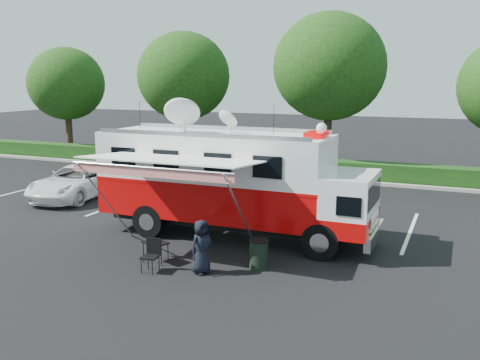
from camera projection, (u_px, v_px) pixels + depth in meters
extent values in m
plane|color=black|center=(234.00, 237.00, 18.31)|extent=(120.00, 120.00, 0.00)
cube|color=#9E998E|center=(395.00, 185.00, 26.72)|extent=(60.00, 0.35, 0.15)
cube|color=black|center=(398.00, 174.00, 27.46)|extent=(60.00, 1.20, 1.00)
cylinder|color=black|center=(69.00, 127.00, 36.57)|extent=(0.44, 0.44, 4.00)
ellipsoid|color=#14380F|center=(66.00, 84.00, 36.01)|extent=(5.12, 5.12, 4.86)
cylinder|color=black|center=(185.00, 129.00, 33.09)|extent=(0.44, 0.44, 4.40)
ellipsoid|color=#14380F|center=(184.00, 76.00, 32.48)|extent=(5.63, 5.63, 5.35)
cylinder|color=black|center=(328.00, 132.00, 29.62)|extent=(0.44, 0.44, 4.80)
ellipsoid|color=#14380F|center=(330.00, 67.00, 28.95)|extent=(6.14, 6.14, 5.84)
cube|color=silver|center=(22.00, 190.00, 25.80)|extent=(0.12, 5.50, 0.01)
cube|color=silver|center=(126.00, 201.00, 23.51)|extent=(0.12, 5.50, 0.01)
cube|color=silver|center=(253.00, 215.00, 21.22)|extent=(0.12, 5.50, 0.01)
cube|color=silver|center=(410.00, 232.00, 18.93)|extent=(0.12, 5.50, 0.01)
cube|color=black|center=(234.00, 221.00, 18.21)|extent=(8.87, 1.44, 0.31)
cylinder|color=black|center=(321.00, 242.00, 15.92)|extent=(1.13, 0.33, 1.13)
cylinder|color=black|center=(338.00, 223.00, 17.97)|extent=(1.13, 0.33, 1.13)
cylinder|color=black|center=(149.00, 221.00, 18.20)|extent=(1.13, 0.33, 1.13)
cylinder|color=black|center=(181.00, 206.00, 20.26)|extent=(1.13, 0.33, 1.13)
cube|color=silver|center=(374.00, 235.00, 16.40)|extent=(0.21, 2.58, 0.41)
cube|color=silver|center=(350.00, 202.00, 16.51)|extent=(1.44, 2.58, 1.75)
cube|color=#BF0707|center=(350.00, 221.00, 16.63)|extent=(1.46, 2.60, 0.57)
cube|color=black|center=(373.00, 194.00, 16.20)|extent=(0.12, 2.28, 0.72)
cube|color=#BF0707|center=(215.00, 197.00, 18.33)|extent=(7.84, 2.58, 1.24)
cube|color=#BF0707|center=(215.00, 179.00, 18.22)|extent=(7.86, 2.60, 0.10)
cube|color=silver|center=(215.00, 157.00, 18.07)|extent=(7.84, 2.58, 1.44)
cube|color=silver|center=(214.00, 134.00, 17.93)|extent=(7.84, 2.58, 0.08)
cube|color=#CC0505|center=(316.00, 134.00, 16.56)|extent=(0.57, 0.98, 0.17)
sphere|color=silver|center=(322.00, 128.00, 17.51)|extent=(0.35, 0.35, 0.35)
ellipsoid|color=silver|center=(182.00, 112.00, 18.08)|extent=(1.24, 1.24, 0.37)
ellipsoid|color=silver|center=(228.00, 119.00, 17.86)|extent=(0.72, 0.72, 0.21)
cylinder|color=black|center=(140.00, 115.00, 19.42)|extent=(0.02, 0.02, 1.03)
cylinder|color=black|center=(180.00, 117.00, 18.79)|extent=(0.02, 0.02, 1.03)
cylinder|color=black|center=(274.00, 120.00, 17.45)|extent=(0.02, 0.02, 1.03)
cube|color=white|center=(171.00, 159.00, 15.82)|extent=(5.16, 2.47, 0.21)
cube|color=red|center=(149.00, 172.00, 14.75)|extent=(5.16, 0.04, 0.29)
cylinder|color=#B2B2B7|center=(149.00, 168.00, 14.71)|extent=(5.16, 0.07, 0.07)
cylinder|color=#B2B2B7|center=(107.00, 203.00, 16.92)|extent=(0.05, 2.66, 2.97)
cylinder|color=#B2B2B7|center=(243.00, 218.00, 15.15)|extent=(0.05, 2.66, 2.97)
imported|color=white|center=(78.00, 198.00, 24.30)|extent=(2.82, 5.43, 1.46)
imported|color=black|center=(202.00, 273.00, 14.93)|extent=(0.76, 0.88, 1.53)
cube|color=black|center=(155.00, 243.00, 15.69)|extent=(0.87, 0.75, 0.03)
cylinder|color=black|center=(143.00, 253.00, 15.69)|extent=(0.02, 0.02, 0.61)
cylinder|color=black|center=(150.00, 249.00, 16.04)|extent=(0.02, 0.02, 0.61)
cylinder|color=black|center=(161.00, 256.00, 15.46)|extent=(0.02, 0.02, 0.61)
cylinder|color=black|center=(168.00, 252.00, 15.81)|extent=(0.02, 0.02, 0.61)
cube|color=silver|center=(155.00, 241.00, 15.75)|extent=(0.19, 0.26, 0.01)
cube|color=black|center=(150.00, 257.00, 14.92)|extent=(0.51, 0.51, 0.04)
cube|color=black|center=(154.00, 246.00, 15.08)|extent=(0.45, 0.11, 0.49)
cylinder|color=black|center=(141.00, 266.00, 14.87)|extent=(0.02, 0.02, 0.44)
cylinder|color=black|center=(148.00, 262.00, 15.19)|extent=(0.02, 0.02, 0.44)
cylinder|color=black|center=(152.00, 267.00, 14.74)|extent=(0.02, 0.02, 0.44)
cylinder|color=black|center=(159.00, 263.00, 15.06)|extent=(0.02, 0.02, 0.44)
cylinder|color=black|center=(259.00, 255.00, 15.21)|extent=(0.53, 0.53, 0.82)
cylinder|color=black|center=(259.00, 240.00, 15.13)|extent=(0.57, 0.57, 0.04)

